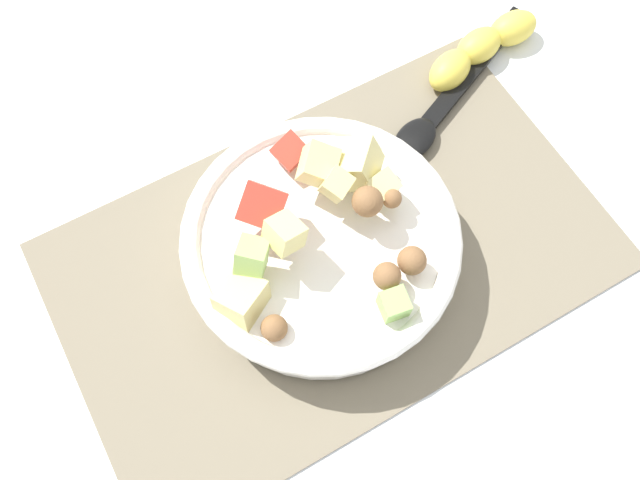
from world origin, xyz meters
name	(u,v)px	position (x,y,z in m)	size (l,w,h in m)	color
ground_plane	(333,255)	(0.00, 0.00, 0.00)	(2.40, 2.40, 0.00)	silver
placemat	(333,254)	(0.00, 0.00, 0.00)	(0.51, 0.31, 0.01)	#756B56
salad_bowl	(320,242)	(0.01, 0.00, 0.04)	(0.25, 0.25, 0.11)	white
serving_spoon	(443,105)	(-0.18, -0.09, 0.01)	(0.23, 0.12, 0.01)	black
banana_whole	(481,48)	(-0.25, -0.12, 0.02)	(0.15, 0.06, 0.04)	yellow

